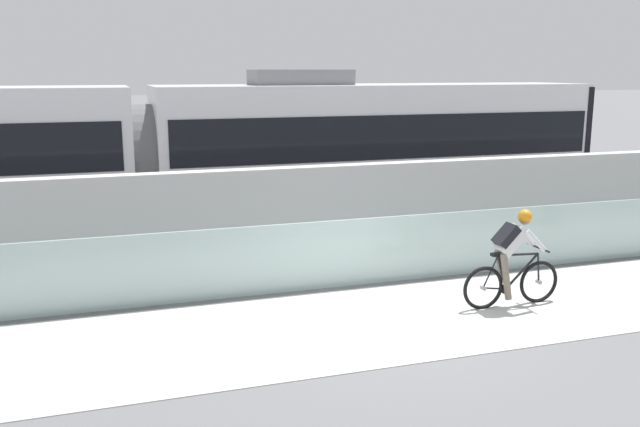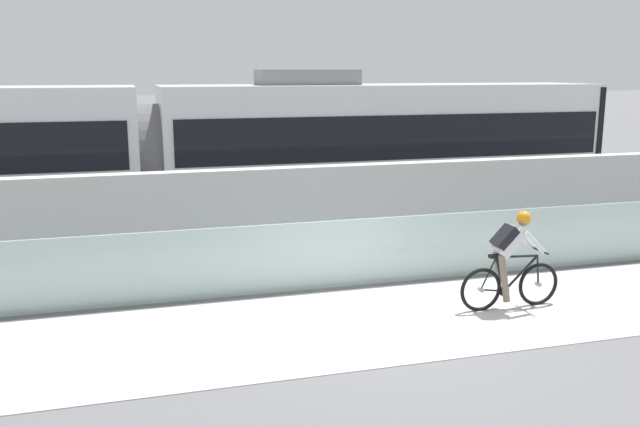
# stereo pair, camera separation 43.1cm
# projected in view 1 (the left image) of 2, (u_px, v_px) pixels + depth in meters

# --- Properties ---
(ground_plane) EXTENTS (200.00, 200.00, 0.00)m
(ground_plane) POSITION_uv_depth(u_px,v_px,m) (386.00, 321.00, 10.63)
(ground_plane) COLOR slate
(bike_path_deck) EXTENTS (32.00, 3.20, 0.01)m
(bike_path_deck) POSITION_uv_depth(u_px,v_px,m) (386.00, 320.00, 10.63)
(bike_path_deck) COLOR beige
(bike_path_deck) RESTS_ON ground
(glass_parapet) EXTENTS (32.00, 0.05, 1.22)m
(glass_parapet) POSITION_uv_depth(u_px,v_px,m) (345.00, 253.00, 12.23)
(glass_parapet) COLOR #ADC6C1
(glass_parapet) RESTS_ON ground
(concrete_barrier_wall) EXTENTS (32.00, 0.36, 1.93)m
(concrete_barrier_wall) POSITION_uv_depth(u_px,v_px,m) (314.00, 214.00, 13.83)
(concrete_barrier_wall) COLOR silver
(concrete_barrier_wall) RESTS_ON ground
(tram_rail_near) EXTENTS (32.00, 0.08, 0.01)m
(tram_rail_near) POSITION_uv_depth(u_px,v_px,m) (283.00, 233.00, 16.34)
(tram_rail_near) COLOR #595654
(tram_rail_near) RESTS_ON ground
(tram_rail_far) EXTENTS (32.00, 0.08, 0.01)m
(tram_rail_far) POSITION_uv_depth(u_px,v_px,m) (268.00, 221.00, 17.67)
(tram_rail_far) COLOR #595654
(tram_rail_far) RESTS_ON ground
(tram) EXTENTS (22.56, 2.54, 3.81)m
(tram) POSITION_uv_depth(u_px,v_px,m) (142.00, 155.00, 15.67)
(tram) COLOR silver
(tram) RESTS_ON ground
(cyclist_on_bike) EXTENTS (1.77, 0.58, 1.61)m
(cyclist_on_bike) POSITION_uv_depth(u_px,v_px,m) (512.00, 259.00, 11.14)
(cyclist_on_bike) COLOR black
(cyclist_on_bike) RESTS_ON ground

